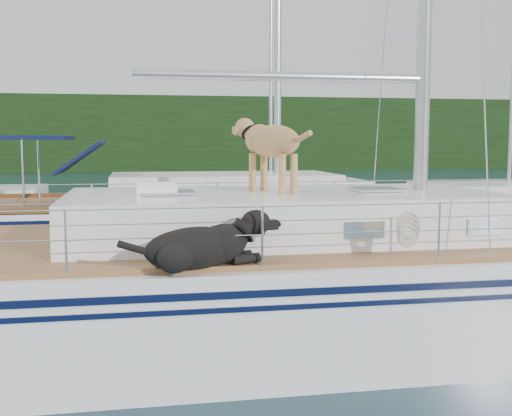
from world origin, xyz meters
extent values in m
plane|color=black|center=(0.00, 0.00, 0.00)|extent=(120.00, 120.00, 0.00)
cube|color=black|center=(0.00, 45.00, 3.00)|extent=(90.00, 3.00, 6.00)
cube|color=#595147|center=(0.00, 46.20, 0.60)|extent=(92.00, 1.00, 1.20)
cube|color=white|center=(0.00, 0.00, 0.50)|extent=(12.00, 3.80, 1.40)
cube|color=#9A673D|center=(0.00, 0.00, 1.23)|extent=(11.52, 3.50, 0.06)
cube|color=white|center=(0.80, 0.00, 1.54)|extent=(5.20, 2.50, 0.55)
cylinder|color=silver|center=(0.80, 0.00, 3.21)|extent=(3.60, 0.12, 0.12)
cylinder|color=silver|center=(0.00, -1.75, 1.82)|extent=(10.56, 0.01, 0.01)
cylinder|color=silver|center=(0.00, 1.75, 1.82)|extent=(10.56, 0.01, 0.01)
cube|color=#1C3CB3|center=(-0.53, 1.61, 1.28)|extent=(0.70, 0.55, 0.05)
cube|color=white|center=(-0.73, 0.07, 1.87)|extent=(0.48, 0.40, 0.12)
torus|color=beige|center=(1.67, -1.75, 1.62)|extent=(0.32, 0.10, 0.32)
cube|color=white|center=(-0.31, 6.20, 0.45)|extent=(11.00, 3.50, 1.30)
cube|color=#9A673D|center=(-0.31, 6.20, 1.10)|extent=(10.56, 3.29, 0.06)
cube|color=white|center=(0.89, 6.20, 1.45)|extent=(4.80, 2.30, 0.55)
cube|color=#0F1B41|center=(-3.51, 6.20, 2.50)|extent=(2.40, 2.30, 0.08)
cube|color=white|center=(4.00, 16.00, 0.40)|extent=(7.20, 3.00, 1.10)
cylinder|color=silver|center=(4.00, 16.00, 6.00)|extent=(0.14, 0.14, 11.00)
cube|color=white|center=(12.00, 13.00, 0.40)|extent=(6.40, 3.00, 1.10)
camera|label=1|loc=(-0.96, -7.65, 2.44)|focal=45.00mm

